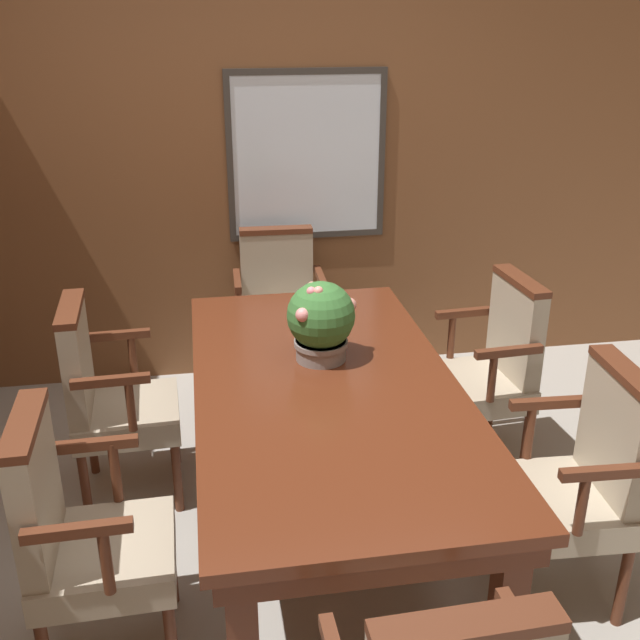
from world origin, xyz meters
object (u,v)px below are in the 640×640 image
object	(u,v)px
chair_head_far	(279,307)
chair_right_near	(579,477)
chair_left_near	(80,532)
chair_left_far	(109,395)
potted_plant	(321,321)
chair_right_far	(490,365)
dining_table	(326,403)

from	to	relation	value
chair_head_far	chair_right_near	size ratio (longest dim) A/B	1.00
chair_head_far	chair_left_near	distance (m)	2.03
chair_left_far	potted_plant	distance (m)	1.01
chair_right_near	chair_right_far	size ratio (longest dim) A/B	1.00
chair_left_far	dining_table	bearing A→B (deg)	-120.27
chair_right_near	chair_left_near	xyz separation A→B (m)	(-1.73, -0.02, 0.00)
chair_right_far	chair_left_near	size ratio (longest dim) A/B	1.00
dining_table	chair_head_far	world-z (taller)	chair_head_far
chair_left_far	chair_right_far	xyz separation A→B (m)	(1.75, 0.00, 0.00)
chair_left_near	chair_right_near	bearing A→B (deg)	-90.84
dining_table	chair_right_far	xyz separation A→B (m)	(0.87, 0.47, -0.13)
chair_left_far	potted_plant	world-z (taller)	potted_plant
dining_table	chair_left_near	xyz separation A→B (m)	(-0.89, -0.47, -0.13)
dining_table	potted_plant	distance (m)	0.34
potted_plant	chair_head_far	bearing A→B (deg)	92.06
dining_table	chair_left_far	size ratio (longest dim) A/B	2.13
chair_right_far	potted_plant	distance (m)	0.98
chair_right_near	chair_left_far	bearing A→B (deg)	-115.09
dining_table	chair_right_near	xyz separation A→B (m)	(0.85, -0.45, -0.13)
chair_right_far	potted_plant	world-z (taller)	potted_plant
dining_table	chair_left_near	world-z (taller)	chair_left_near
chair_left_far	chair_left_near	xyz separation A→B (m)	(-0.01, -0.94, 0.00)
chair_head_far	chair_left_far	world-z (taller)	same
chair_right_near	potted_plant	bearing A→B (deg)	-125.67
chair_right_near	potted_plant	distance (m)	1.13
chair_left_near	chair_right_far	bearing A→B (deg)	-63.31
chair_left_far	chair_right_near	xyz separation A→B (m)	(1.73, -0.92, 0.00)
dining_table	chair_right_near	bearing A→B (deg)	-28.21
chair_right_near	chair_right_far	world-z (taller)	same
potted_plant	dining_table	bearing A→B (deg)	-93.79
chair_head_far	chair_left_far	xyz separation A→B (m)	(-0.85, -0.91, 0.00)
chair_right_near	potted_plant	xyz separation A→B (m)	(-0.83, 0.66, 0.39)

